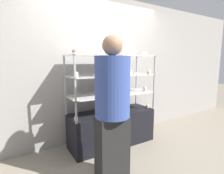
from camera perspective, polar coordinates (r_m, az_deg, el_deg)
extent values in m
plane|color=gray|center=(3.23, 0.00, -17.97)|extent=(20.00, 20.00, 0.00)
cube|color=gray|center=(3.25, -3.69, 6.01)|extent=(8.00, 0.05, 2.60)
cube|color=black|center=(3.11, 0.00, -13.17)|extent=(1.47, 0.52, 0.58)
cube|color=#99999E|center=(2.92, -14.86, -5.68)|extent=(0.02, 0.02, 0.32)
cube|color=#99999E|center=(3.58, 7.90, -2.85)|extent=(0.02, 0.02, 0.32)
cube|color=#99999E|center=(2.46, -11.62, -8.23)|extent=(0.02, 0.02, 0.32)
cube|color=#99999E|center=(3.22, 13.43, -4.30)|extent=(0.02, 0.02, 0.32)
cube|color=silver|center=(2.94, 0.00, -2.24)|extent=(1.47, 0.52, 0.01)
cube|color=#99999E|center=(2.86, -15.11, 0.46)|extent=(0.02, 0.02, 0.32)
cube|color=#99999E|center=(3.53, 8.01, 2.18)|extent=(0.02, 0.02, 0.32)
cube|color=#99999E|center=(2.39, -11.85, -0.97)|extent=(0.02, 0.02, 0.32)
cube|color=#99999E|center=(3.16, 13.63, 1.28)|extent=(0.02, 0.02, 0.32)
cube|color=silver|center=(2.90, 0.00, 3.89)|extent=(1.47, 0.52, 0.01)
cube|color=#99999E|center=(2.83, -15.36, 6.79)|extent=(0.02, 0.02, 0.32)
cube|color=#99999E|center=(3.51, 8.12, 7.31)|extent=(0.02, 0.02, 0.32)
cube|color=#99999E|center=(2.36, -12.09, 6.60)|extent=(0.02, 0.02, 0.32)
cube|color=#99999E|center=(3.14, 13.83, 7.00)|extent=(0.02, 0.02, 0.32)
cube|color=silver|center=(2.89, 0.00, 10.13)|extent=(1.47, 0.52, 0.01)
cylinder|color=beige|center=(2.94, 0.30, -1.10)|extent=(0.17, 0.17, 0.11)
cylinder|color=white|center=(2.93, 0.30, 0.11)|extent=(0.18, 0.18, 0.02)
cube|color=beige|center=(2.98, 4.80, 10.77)|extent=(0.25, 0.17, 0.06)
cube|color=silver|center=(2.99, 4.81, 11.46)|extent=(0.26, 0.17, 0.01)
cylinder|color=#CCB28C|center=(2.63, -11.70, -10.44)|extent=(0.05, 0.05, 0.02)
sphere|color=#E5996B|center=(2.63, -11.72, -9.88)|extent=(0.05, 0.05, 0.05)
cylinder|color=#CCB28C|center=(2.80, -2.52, -9.14)|extent=(0.05, 0.05, 0.02)
sphere|color=#8C5B42|center=(2.79, -2.52, -8.62)|extent=(0.05, 0.05, 0.05)
cylinder|color=white|center=(3.05, 4.87, -7.64)|extent=(0.05, 0.05, 0.02)
sphere|color=white|center=(3.04, 4.87, -7.15)|extent=(0.05, 0.05, 0.05)
cylinder|color=#CCB28C|center=(3.31, 11.50, -6.48)|extent=(0.05, 0.05, 0.02)
sphere|color=#F4EAB2|center=(3.30, 11.52, -6.03)|extent=(0.05, 0.05, 0.05)
cube|color=white|center=(2.77, 1.03, -9.06)|extent=(0.04, 0.00, 0.04)
cylinder|color=#CCB28C|center=(2.56, -11.98, -3.64)|extent=(0.06, 0.06, 0.03)
sphere|color=#8C5B42|center=(2.55, -12.01, -2.96)|extent=(0.06, 0.06, 0.06)
cylinder|color=beige|center=(3.29, 10.70, -0.89)|extent=(0.06, 0.06, 0.03)
sphere|color=silver|center=(3.29, 10.71, -0.35)|extent=(0.06, 0.06, 0.06)
cube|color=white|center=(2.68, 0.48, -2.72)|extent=(0.04, 0.00, 0.04)
cylinder|color=beige|center=(2.52, -11.59, 3.45)|extent=(0.06, 0.06, 0.03)
sphere|color=white|center=(2.51, -11.61, 4.17)|extent=(0.06, 0.06, 0.06)
cylinder|color=#CCB28C|center=(2.68, -5.36, 3.90)|extent=(0.06, 0.06, 0.03)
sphere|color=#8C5B42|center=(2.68, -5.37, 4.58)|extent=(0.06, 0.06, 0.06)
cylinder|color=beige|center=(2.79, 1.21, 4.12)|extent=(0.06, 0.06, 0.03)
sphere|color=silver|center=(2.79, 1.21, 4.77)|extent=(0.06, 0.06, 0.06)
cylinder|color=beige|center=(3.02, 6.16, 4.42)|extent=(0.06, 0.06, 0.03)
sphere|color=silver|center=(3.02, 6.17, 5.02)|extent=(0.06, 0.06, 0.06)
cylinder|color=beige|center=(3.20, 11.86, 4.52)|extent=(0.06, 0.06, 0.03)
sphere|color=#F4EAB2|center=(3.20, 11.88, 5.08)|extent=(0.06, 0.06, 0.06)
cube|color=white|center=(2.82, 6.24, 4.27)|extent=(0.04, 0.00, 0.04)
cylinder|color=white|center=(2.53, -12.16, 10.58)|extent=(0.06, 0.06, 0.03)
sphere|color=#8C5B42|center=(2.54, -12.18, 11.27)|extent=(0.06, 0.06, 0.06)
cylinder|color=white|center=(2.72, -3.19, 10.61)|extent=(0.06, 0.06, 0.03)
sphere|color=silver|center=(2.72, -3.19, 11.25)|extent=(0.06, 0.06, 0.06)
cylinder|color=#CCB28C|center=(3.25, 10.85, 10.15)|extent=(0.06, 0.06, 0.03)
sphere|color=silver|center=(3.25, 10.87, 10.69)|extent=(0.06, 0.06, 0.06)
cube|color=white|center=(2.97, 10.16, 10.50)|extent=(0.04, 0.00, 0.04)
torus|color=#EFB2BC|center=(2.72, -4.44, 10.68)|extent=(0.11, 0.11, 0.03)
cube|color=black|center=(2.22, 0.11, -19.45)|extent=(0.38, 0.21, 0.80)
cylinder|color=#33478C|center=(1.98, 0.12, 0.03)|extent=(0.40, 0.40, 0.70)
sphere|color=#936B4C|center=(1.97, 0.12, 13.45)|extent=(0.23, 0.23, 0.23)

